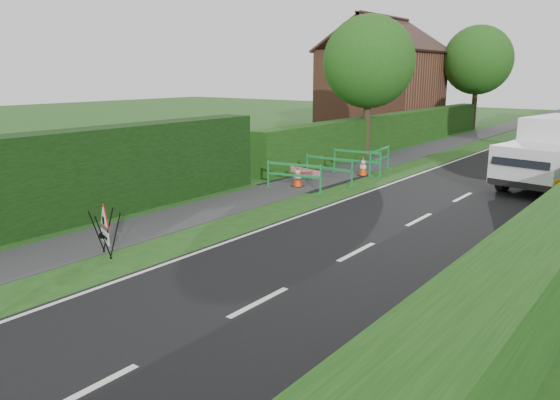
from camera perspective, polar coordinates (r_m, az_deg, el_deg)
The scene contains 18 objects.
ground at distance 10.93m, azimuth -15.96°, elevation -8.80°, with size 120.00×120.00×0.00m, color #194814.
footpath at distance 42.66m, azimuth 21.92°, elevation 6.88°, with size 2.00×90.00×0.02m, color #2D2D30.
hedge_west_far at distance 31.19m, azimuth 11.81°, elevation 5.55°, with size 1.00×24.00×1.80m, color #14380F.
house_west at distance 40.33m, azimuth 10.51°, elevation 11.42°, with size 7.50×7.40×7.88m.
tree_nw at distance 27.19m, azimuth 9.28°, elevation 14.05°, with size 4.40×4.40×6.70m.
tree_fw at distance 41.98m, azimuth 19.96°, elevation 13.57°, with size 4.80×4.80×7.24m.
triangle_sign at distance 12.64m, azimuth -17.91°, elevation -2.57°, with size 0.89×0.89×1.01m.
works_van at distance 21.49m, azimuth 26.92°, elevation 4.57°, with size 2.97×5.67×2.46m.
traffic_cone_0 at distance 18.81m, azimuth 27.00°, elevation 0.68°, with size 0.38×0.38×0.79m.
traffic_cone_1 at distance 20.49m, azimuth 27.01°, elevation 1.61°, with size 0.38×0.38×0.79m.
traffic_cone_3 at distance 19.46m, azimuth 1.84°, elevation 2.51°, with size 0.38×0.38×0.79m.
traffic_cone_4 at distance 21.80m, azimuth 8.68°, elevation 3.52°, with size 0.38×0.38×0.79m.
ped_barrier_0 at distance 18.74m, azimuth 1.45°, elevation 2.83°, with size 2.09×0.70×1.00m.
ped_barrier_1 at distance 20.18m, azimuth 5.13°, elevation 3.53°, with size 2.07×0.43×1.00m.
ped_barrier_2 at distance 22.04m, azimuth 8.04°, elevation 4.27°, with size 2.08×0.50×1.00m.
ped_barrier_3 at distance 22.67m, azimuth 10.37°, elevation 4.44°, with size 0.56×2.09×1.00m.
redwhite_plank at distance 20.08m, azimuth 2.59°, elevation 1.70°, with size 1.50×0.04×0.25m, color red.
hatchback_car at distance 30.98m, azimuth 26.46°, elevation 5.57°, with size 1.47×3.65×1.24m, color silver.
Camera 1 is at (8.25, -5.95, 4.00)m, focal length 35.00 mm.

